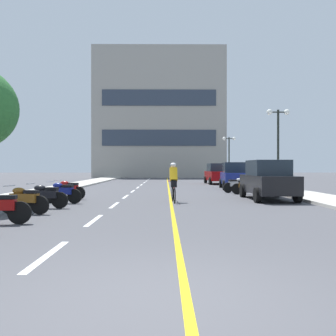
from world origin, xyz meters
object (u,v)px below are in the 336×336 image
motorcycle_6 (247,186)px  motorcycle_7 (237,185)px  parked_car_near (268,180)px  motorcycle_2 (24,199)px  street_lamp_far (229,148)px  cyclist_rider (174,181)px  motorcycle_4 (62,192)px  parked_car_mid (235,176)px  motorcycle_3 (45,195)px  street_lamp_mid (278,130)px  motorcycle_5 (68,189)px  parked_car_far (217,174)px

motorcycle_6 → motorcycle_7: 1.58m
parked_car_near → motorcycle_2: (-9.24, -4.94, -0.44)m
street_lamp_far → motorcycle_6: street_lamp_far is taller
parked_car_near → cyclist_rider: 4.51m
motorcycle_4 → motorcycle_2: bearing=-94.1°
parked_car_near → motorcycle_2: bearing=-151.9°
motorcycle_6 → cyclist_rider: cyclist_rider is taller
street_lamp_far → motorcycle_4: 27.08m
parked_car_near → parked_car_mid: 8.13m
motorcycle_3 → motorcycle_7: bearing=42.7°
parked_car_mid → motorcycle_3: bearing=-128.6°
motorcycle_3 → motorcycle_7: size_ratio=1.03×
street_lamp_mid → motorcycle_4: 14.09m
cyclist_rider → parked_car_mid: bearing=64.3°
motorcycle_4 → motorcycle_7: same height
motorcycle_2 → motorcycle_5: same height
motorcycle_6 → parked_car_far: bearing=89.3°
motorcycle_5 → cyclist_rider: 5.10m
motorcycle_7 → parked_car_mid: bearing=80.4°
street_lamp_mid → motorcycle_2: 16.31m
street_lamp_mid → motorcycle_5: (-11.64, -5.73, -3.33)m
parked_car_near → motorcycle_3: 9.72m
parked_car_far → motorcycle_5: size_ratio=2.56×
parked_car_far → motorcycle_2: bearing=-114.4°
motorcycle_2 → motorcycle_3: same height
motorcycle_2 → motorcycle_4: (0.24, 3.35, 0.00)m
motorcycle_5 → motorcycle_7: 9.71m
motorcycle_2 → motorcycle_5: 5.22m
motorcycle_6 → motorcycle_5: bearing=-163.3°
street_lamp_far → motorcycle_3: bearing=-113.5°
motorcycle_2 → motorcycle_7: size_ratio=1.02×
street_lamp_mid → motorcycle_5: street_lamp_mid is taller
parked_car_near → motorcycle_5: 9.27m
street_lamp_far → cyclist_rider: size_ratio=2.65×
street_lamp_mid → motorcycle_2: size_ratio=2.98×
motorcycle_3 → cyclist_rider: (4.73, 2.25, 0.41)m
motorcycle_3 → motorcycle_5: 3.66m
motorcycle_2 → motorcycle_5: (-0.01, 5.22, 0.00)m
motorcycle_7 → street_lamp_mid: bearing=27.0°
parked_car_far → motorcycle_7: (-0.42, -10.65, -0.44)m
street_lamp_mid → street_lamp_far: street_lamp_mid is taller
motorcycle_2 → motorcycle_7: 12.87m
parked_car_far → motorcycle_7: size_ratio=2.57×
street_lamp_mid → motorcycle_3: (-11.49, -9.39, -3.33)m
motorcycle_2 → motorcycle_5: bearing=90.1°
motorcycle_6 → motorcycle_7: (-0.28, 1.55, 0.00)m
motorcycle_5 → motorcycle_6: 9.40m
motorcycle_3 → cyclist_rider: 5.26m
motorcycle_3 → cyclist_rider: cyclist_rider is taller
cyclist_rider → parked_car_far: bearing=75.3°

